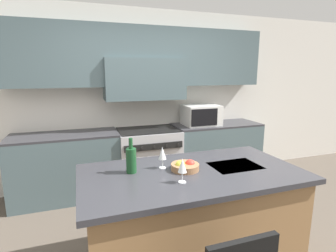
{
  "coord_description": "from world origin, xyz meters",
  "views": [
    {
      "loc": [
        -0.96,
        -2.0,
        1.75
      ],
      "look_at": [
        -0.03,
        0.68,
        1.17
      ],
      "focal_mm": 28.0,
      "sensor_mm": 36.0,
      "label": 1
    }
  ],
  "objects_px": {
    "wine_glass_far": "(162,154)",
    "fruit_bowl": "(185,166)",
    "wine_glass_near": "(182,166)",
    "range_stove": "(148,159)",
    "wine_bottle": "(131,160)",
    "microwave": "(201,115)"
  },
  "relations": [
    {
      "from": "range_stove",
      "to": "wine_glass_far",
      "type": "bearing_deg",
      "value": -100.15
    },
    {
      "from": "wine_bottle",
      "to": "wine_glass_far",
      "type": "bearing_deg",
      "value": 2.77
    },
    {
      "from": "range_stove",
      "to": "wine_glass_far",
      "type": "relative_size",
      "value": 4.72
    },
    {
      "from": "microwave",
      "to": "wine_glass_near",
      "type": "relative_size",
      "value": 2.88
    },
    {
      "from": "range_stove",
      "to": "wine_glass_near",
      "type": "relative_size",
      "value": 4.72
    },
    {
      "from": "range_stove",
      "to": "fruit_bowl",
      "type": "distance_m",
      "value": 1.8
    },
    {
      "from": "wine_glass_near",
      "to": "fruit_bowl",
      "type": "xyz_separation_m",
      "value": [
        0.12,
        0.24,
        -0.1
      ]
    },
    {
      "from": "wine_bottle",
      "to": "wine_glass_near",
      "type": "distance_m",
      "value": 0.47
    },
    {
      "from": "wine_bottle",
      "to": "microwave",
      "type": "bearing_deg",
      "value": 48.59
    },
    {
      "from": "range_stove",
      "to": "wine_bottle",
      "type": "height_order",
      "value": "wine_bottle"
    },
    {
      "from": "wine_glass_near",
      "to": "fruit_bowl",
      "type": "distance_m",
      "value": 0.29
    },
    {
      "from": "wine_bottle",
      "to": "wine_glass_near",
      "type": "xyz_separation_m",
      "value": [
        0.33,
        -0.33,
        0.02
      ]
    },
    {
      "from": "range_stove",
      "to": "wine_glass_near",
      "type": "height_order",
      "value": "wine_glass_near"
    },
    {
      "from": "microwave",
      "to": "wine_glass_far",
      "type": "distance_m",
      "value": 2.01
    },
    {
      "from": "range_stove",
      "to": "wine_bottle",
      "type": "relative_size",
      "value": 3.05
    },
    {
      "from": "wine_glass_far",
      "to": "fruit_bowl",
      "type": "distance_m",
      "value": 0.23
    },
    {
      "from": "fruit_bowl",
      "to": "wine_glass_near",
      "type": "bearing_deg",
      "value": -117.41
    },
    {
      "from": "wine_bottle",
      "to": "fruit_bowl",
      "type": "relative_size",
      "value": 1.23
    },
    {
      "from": "wine_glass_far",
      "to": "microwave",
      "type": "bearing_deg",
      "value": 54.3
    },
    {
      "from": "wine_glass_far",
      "to": "fruit_bowl",
      "type": "bearing_deg",
      "value": -31.89
    },
    {
      "from": "range_stove",
      "to": "wine_bottle",
      "type": "distance_m",
      "value": 1.82
    },
    {
      "from": "range_stove",
      "to": "microwave",
      "type": "bearing_deg",
      "value": 1.21
    }
  ]
}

